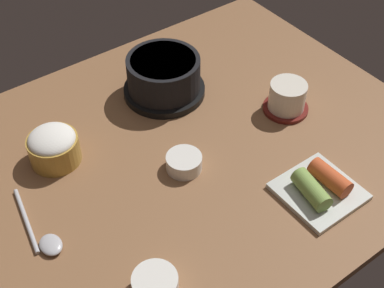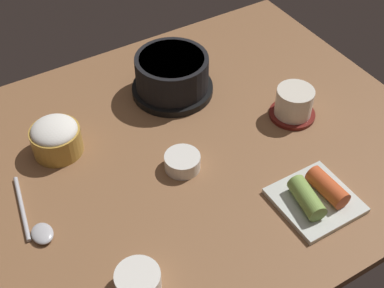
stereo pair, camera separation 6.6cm
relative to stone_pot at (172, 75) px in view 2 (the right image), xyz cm
name	(u,v)px [view 2 (the right image)]	position (x,y,z in cm)	size (l,w,h in cm)	color
dining_table	(178,156)	(-8.34, -16.88, -5.50)	(100.00, 76.00, 2.00)	brown
stone_pot	(172,75)	(0.00, 0.00, 0.00)	(17.75, 17.75, 8.94)	black
rice_bowl	(56,137)	(-28.05, -4.40, -0.88)	(9.68, 9.68, 7.07)	#B78C38
tea_cup_with_saucer	(294,104)	(17.52, -19.79, -1.22)	(9.60, 9.60, 6.70)	maroon
banchan_cup_center	(182,161)	(-9.57, -20.75, -2.88)	(6.82, 6.82, 3.01)	white
kimchi_plate	(316,196)	(6.42, -40.20, -2.89)	(13.49, 13.49, 4.41)	silver
side_bowl_near	(138,281)	(-28.16, -39.11, -2.61)	(7.19, 7.19, 3.53)	white
spoon	(36,225)	(-38.05, -19.96, -3.88)	(4.57, 17.12, 1.35)	#B7B7BC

